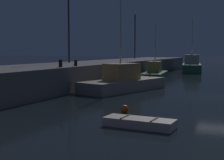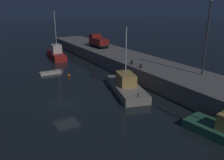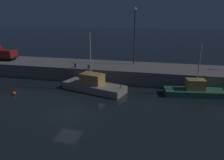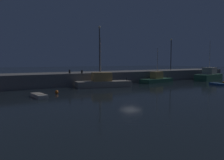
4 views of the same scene
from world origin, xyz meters
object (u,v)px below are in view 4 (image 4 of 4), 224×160
at_px(dinghy_orange_near, 217,84).
at_px(dinghy_red_small, 39,96).
at_px(mooring_buoy_near, 57,92).
at_px(lamp_post_east, 171,51).
at_px(bollard_central, 70,72).
at_px(fishing_boat_white, 157,79).
at_px(fishing_boat_blue, 209,76).
at_px(lamp_post_west, 100,45).
at_px(bollard_west, 82,72).
at_px(fishing_trawler_red, 103,82).

height_order(dinghy_orange_near, dinghy_red_small, dinghy_red_small).
bearing_deg(mooring_buoy_near, lamp_post_east, 19.27).
bearing_deg(dinghy_orange_near, bollard_central, 151.30).
relative_size(fishing_boat_white, dinghy_orange_near, 2.59).
distance_m(fishing_boat_blue, lamp_post_west, 25.16).
bearing_deg(bollard_west, fishing_boat_white, -9.14).
bearing_deg(lamp_post_east, mooring_buoy_near, -160.73).
bearing_deg(fishing_boat_blue, dinghy_red_small, -172.66).
height_order(dinghy_orange_near, lamp_post_east, lamp_post_east).
relative_size(mooring_buoy_near, lamp_post_east, 0.06).
distance_m(fishing_boat_white, bollard_west, 15.29).
relative_size(fishing_boat_blue, lamp_post_east, 1.19).
relative_size(fishing_boat_blue, lamp_post_west, 1.00).
bearing_deg(lamp_post_east, fishing_boat_white, -149.20).
bearing_deg(fishing_trawler_red, dinghy_red_small, -154.78).
height_order(fishing_boat_blue, bollard_west, fishing_boat_blue).
bearing_deg(fishing_boat_white, fishing_boat_blue, -7.65).
bearing_deg(fishing_boat_white, bollard_west, 170.86).
bearing_deg(dinghy_orange_near, lamp_post_west, 129.63).
height_order(fishing_trawler_red, fishing_boat_blue, fishing_boat_blue).
bearing_deg(bollard_west, dinghy_red_small, -138.13).
xyz_separation_m(mooring_buoy_near, lamp_post_east, (33.97, 11.88, 6.28)).
distance_m(fishing_trawler_red, fishing_boat_white, 13.18).
relative_size(fishing_trawler_red, lamp_post_west, 1.04).
xyz_separation_m(fishing_boat_white, dinghy_red_small, (-25.47, -6.97, -0.46)).
height_order(fishing_boat_blue, lamp_post_west, lamp_post_west).
bearing_deg(lamp_post_west, mooring_buoy_near, -139.13).
bearing_deg(dinghy_red_small, fishing_boat_white, 15.30).
height_order(fishing_boat_white, lamp_post_west, lamp_post_west).
distance_m(lamp_post_east, bollard_central, 29.20).
distance_m(fishing_trawler_red, fishing_boat_blue, 27.15).
xyz_separation_m(fishing_boat_white, bollard_west, (-15.01, 2.41, 1.71)).
distance_m(fishing_boat_blue, dinghy_orange_near, 11.94).
height_order(dinghy_orange_near, lamp_post_west, lamp_post_west).
bearing_deg(bollard_west, mooring_buoy_near, -135.25).
height_order(bollard_west, bollard_central, bollard_central).
distance_m(fishing_boat_blue, dinghy_red_small, 39.82).
distance_m(fishing_boat_blue, bollard_central, 31.55).
bearing_deg(dinghy_orange_near, lamp_post_east, 68.57).
relative_size(dinghy_orange_near, dinghy_red_small, 0.93).
xyz_separation_m(lamp_post_east, bollard_central, (-28.59, -4.29, -4.09)).
relative_size(fishing_boat_blue, dinghy_red_small, 2.75).
distance_m(fishing_boat_blue, bollard_west, 29.36).
bearing_deg(lamp_post_west, dinghy_red_small, -140.39).
distance_m(mooring_buoy_near, bollard_central, 9.55).
height_order(fishing_boat_white, bollard_west, fishing_boat_white).
distance_m(mooring_buoy_near, lamp_post_west, 19.60).
bearing_deg(lamp_post_east, bollard_west, -170.58).
distance_m(fishing_boat_white, dinghy_red_small, 26.41).
height_order(lamp_post_east, bollard_central, lamp_post_east).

